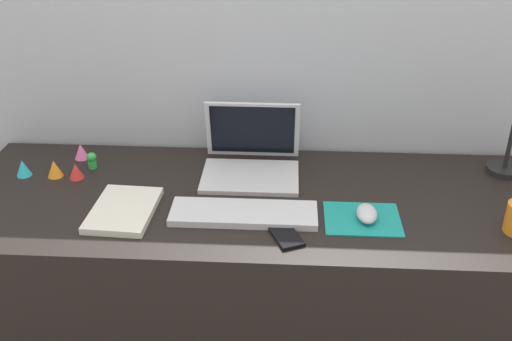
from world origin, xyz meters
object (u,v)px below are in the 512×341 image
(notebook_pad, at_px, (124,210))
(toy_figurine_pink, at_px, (81,151))
(toy_figurine_green, at_px, (92,160))
(mouse, at_px, (367,213))
(toy_figurine_cyan, at_px, (23,168))
(laptop, at_px, (251,155))
(keyboard, at_px, (244,214))
(cell_phone, at_px, (285,234))
(toy_figurine_orange, at_px, (54,168))
(toy_figurine_red, at_px, (76,171))

(notebook_pad, distance_m, toy_figurine_pink, 0.40)
(toy_figurine_green, bearing_deg, mouse, -16.94)
(notebook_pad, relative_size, toy_figurine_cyan, 4.56)
(laptop, distance_m, keyboard, 0.28)
(keyboard, distance_m, mouse, 0.34)
(toy_figurine_cyan, bearing_deg, toy_figurine_pink, 41.17)
(cell_phone, relative_size, toy_figurine_orange, 2.36)
(cell_phone, distance_m, toy_figurine_cyan, 0.87)
(keyboard, distance_m, toy_figurine_cyan, 0.74)
(keyboard, bearing_deg, mouse, 0.46)
(toy_figurine_red, bearing_deg, toy_figurine_orange, 173.16)
(toy_figurine_orange, relative_size, toy_figurine_green, 1.00)
(mouse, bearing_deg, keyboard, -179.54)
(toy_figurine_green, bearing_deg, toy_figurine_pink, 130.88)
(notebook_pad, xyz_separation_m, toy_figurine_green, (-0.17, 0.26, 0.02))
(toy_figurine_cyan, bearing_deg, notebook_pad, -28.57)
(toy_figurine_green, bearing_deg, laptop, 1.30)
(keyboard, distance_m, toy_figurine_red, 0.57)
(toy_figurine_red, bearing_deg, keyboard, -19.68)
(laptop, height_order, toy_figurine_red, laptop)
(laptop, relative_size, keyboard, 0.73)
(notebook_pad, bearing_deg, keyboard, 3.01)
(notebook_pad, bearing_deg, cell_phone, -7.97)
(laptop, xyz_separation_m, toy_figurine_orange, (-0.61, -0.07, -0.03))
(laptop, xyz_separation_m, toy_figurine_red, (-0.54, -0.08, -0.03))
(mouse, xyz_separation_m, notebook_pad, (-0.68, -0.00, -0.01))
(toy_figurine_green, bearing_deg, toy_figurine_red, -113.90)
(toy_figurine_cyan, bearing_deg, toy_figurine_green, 16.86)
(keyboard, height_order, notebook_pad, same)
(toy_figurine_green, bearing_deg, toy_figurine_cyan, -163.14)
(mouse, distance_m, toy_figurine_orange, 0.97)
(keyboard, relative_size, toy_figurine_orange, 7.55)
(keyboard, distance_m, cell_phone, 0.15)
(keyboard, xyz_separation_m, toy_figurine_green, (-0.51, 0.26, 0.02))
(toy_figurine_green, bearing_deg, notebook_pad, -57.34)
(keyboard, height_order, toy_figurine_green, toy_figurine_green)
(toy_figurine_pink, distance_m, toy_figurine_cyan, 0.19)
(cell_phone, relative_size, toy_figurine_pink, 2.45)
(keyboard, bearing_deg, laptop, 89.24)
(mouse, distance_m, toy_figurine_red, 0.90)
(toy_figurine_pink, height_order, toy_figurine_green, toy_figurine_green)
(cell_phone, xyz_separation_m, notebook_pad, (-0.46, 0.09, 0.01))
(laptop, distance_m, toy_figurine_cyan, 0.72)
(toy_figurine_orange, xyz_separation_m, toy_figurine_red, (0.07, -0.01, -0.00))
(toy_figurine_red, bearing_deg, toy_figurine_cyan, 177.40)
(laptop, bearing_deg, cell_phone, -72.71)
(laptop, distance_m, mouse, 0.43)
(notebook_pad, distance_m, toy_figurine_red, 0.28)
(keyboard, bearing_deg, toy_figurine_green, 152.77)
(cell_phone, xyz_separation_m, toy_figurine_cyan, (-0.83, 0.29, 0.02))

